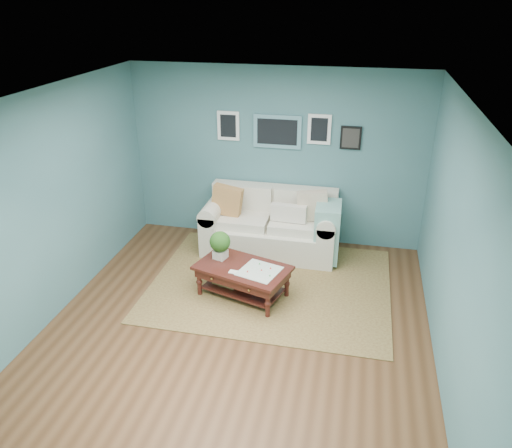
# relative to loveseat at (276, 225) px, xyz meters

# --- Properties ---
(room_shell) EXTENTS (5.00, 5.02, 2.70)m
(room_shell) POSITION_rel_loveseat_xyz_m (-0.10, -1.97, 0.93)
(room_shell) COLOR brown
(room_shell) RESTS_ON ground
(area_rug) EXTENTS (3.20, 2.56, 0.01)m
(area_rug) POSITION_rel_loveseat_xyz_m (0.10, -0.98, -0.42)
(area_rug) COLOR brown
(area_rug) RESTS_ON ground
(loveseat) EXTENTS (2.05, 0.93, 1.05)m
(loveseat) POSITION_rel_loveseat_xyz_m (0.00, 0.00, 0.00)
(loveseat) COLOR beige
(loveseat) RESTS_ON ground
(coffee_table) EXTENTS (1.32, 1.00, 0.82)m
(coffee_table) POSITION_rel_loveseat_xyz_m (-0.26, -1.32, -0.06)
(coffee_table) COLOR #371811
(coffee_table) RESTS_ON ground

